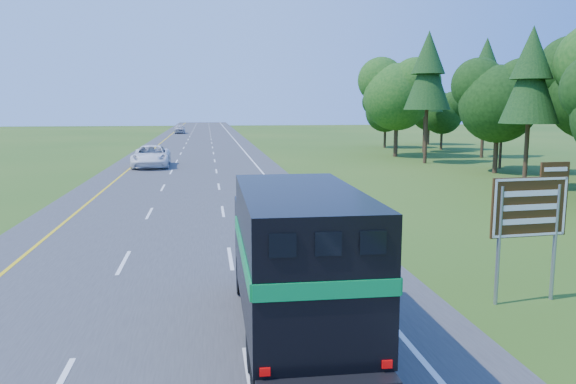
{
  "coord_description": "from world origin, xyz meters",
  "views": [
    {
      "loc": [
        1.09,
        -8.29,
        5.36
      ],
      "look_at": [
        4.41,
        14.64,
        1.8
      ],
      "focal_mm": 35.0,
      "sensor_mm": 36.0,
      "label": 1
    }
  ],
  "objects_px": {
    "horse_truck": "(296,258)",
    "far_car": "(180,129)",
    "white_suv": "(151,156)",
    "exit_sign": "(531,213)"
  },
  "relations": [
    {
      "from": "horse_truck",
      "to": "far_car",
      "type": "relative_size",
      "value": 1.55
    },
    {
      "from": "horse_truck",
      "to": "far_car",
      "type": "bearing_deg",
      "value": 94.65
    },
    {
      "from": "white_suv",
      "to": "exit_sign",
      "type": "bearing_deg",
      "value": -71.34
    },
    {
      "from": "horse_truck",
      "to": "exit_sign",
      "type": "relative_size",
      "value": 2.08
    },
    {
      "from": "horse_truck",
      "to": "white_suv",
      "type": "relative_size",
      "value": 1.19
    },
    {
      "from": "horse_truck",
      "to": "white_suv",
      "type": "bearing_deg",
      "value": 100.68
    },
    {
      "from": "white_suv",
      "to": "exit_sign",
      "type": "xyz_separation_m",
      "value": [
        13.48,
        -36.75,
        1.53
      ]
    },
    {
      "from": "far_car",
      "to": "exit_sign",
      "type": "xyz_separation_m",
      "value": [
        13.81,
        -98.73,
        1.59
      ]
    },
    {
      "from": "horse_truck",
      "to": "exit_sign",
      "type": "height_order",
      "value": "exit_sign"
    },
    {
      "from": "exit_sign",
      "to": "far_car",
      "type": "bearing_deg",
      "value": 93.28
    }
  ]
}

